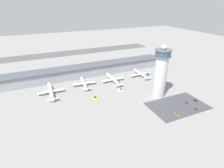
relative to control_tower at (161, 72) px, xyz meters
The scene contains 15 objects.
ground_plane 72.13m from the control_tower, 156.61° to the left, with size 1000.00×1000.00×0.00m, color gray.
terminal_building 115.38m from the control_tower, 122.05° to the left, with size 251.45×25.00×16.31m.
runway_strip 245.00m from the control_tower, 104.31° to the left, with size 377.18×44.00×0.01m, color #515154.
control_tower is the anchor object (origin of this frame).
parking_lot_surface 41.21m from the control_tower, 77.67° to the right, with size 64.00×40.00×0.01m, color #424247.
airplane_gate_alpha 133.54m from the control_tower, 154.67° to the left, with size 32.07×44.34×13.59m.
airplane_gate_bravo 100.58m from the control_tower, 140.38° to the left, with size 31.96×37.68×12.25m.
airplane_gate_charlie 71.67m from the control_tower, 120.52° to the left, with size 32.12×41.28×13.02m.
airplane_gate_delta 66.46m from the control_tower, 77.34° to the left, with size 33.81×36.88×12.85m.
service_truck_catering 54.86m from the control_tower, 140.96° to the left, with size 6.71×3.45×2.87m.
service_truck_fuel 80.71m from the control_tower, 161.93° to the left, with size 8.56×5.23×2.52m.
car_black_suv 51.72m from the control_tower, 40.61° to the right, with size 1.99×4.17×1.54m.
car_green_van 53.97m from the control_tower, 66.01° to the right, with size 1.79×4.57×1.57m.
car_navy_sedan 44.61m from the control_tower, 55.98° to the right, with size 1.90×4.66×1.47m.
car_grey_coupe 50.43m from the control_tower, 99.13° to the right, with size 1.75×4.61×1.47m.
Camera 1 is at (-65.92, -173.48, 104.58)m, focal length 28.00 mm.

